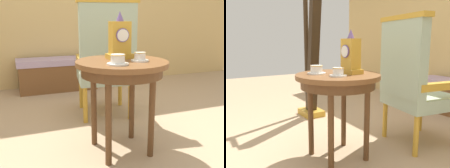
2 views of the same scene
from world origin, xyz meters
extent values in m
plane|color=tan|center=(0.00, 0.00, 0.00)|extent=(10.00, 10.00, 0.00)
cylinder|color=brown|center=(-0.06, 0.04, 0.66)|extent=(0.65, 0.65, 0.03)
cylinder|color=#56351C|center=(-0.06, 0.04, 0.61)|extent=(0.57, 0.57, 0.07)
cylinder|color=#56351C|center=(0.10, 0.21, 0.32)|extent=(0.04, 0.04, 0.65)
cylinder|color=#56351C|center=(-0.22, 0.21, 0.32)|extent=(0.04, 0.04, 0.65)
cylinder|color=#56351C|center=(-0.22, -0.12, 0.32)|extent=(0.04, 0.04, 0.65)
cylinder|color=#56351C|center=(0.10, -0.12, 0.32)|extent=(0.04, 0.04, 0.65)
cylinder|color=white|center=(-0.15, -0.09, 0.69)|extent=(0.14, 0.14, 0.01)
cylinder|color=white|center=(-0.15, -0.09, 0.72)|extent=(0.09, 0.09, 0.06)
torus|color=gold|center=(-0.15, -0.09, 0.74)|extent=(0.10, 0.10, 0.00)
cylinder|color=white|center=(0.05, -0.02, 0.69)|extent=(0.12, 0.12, 0.01)
cylinder|color=white|center=(0.05, -0.02, 0.72)|extent=(0.08, 0.08, 0.05)
torus|color=gold|center=(0.05, -0.02, 0.74)|extent=(0.08, 0.08, 0.00)
cube|color=gold|center=(-0.04, 0.14, 0.70)|extent=(0.19, 0.11, 0.04)
cube|color=gold|center=(-0.04, 0.14, 0.83)|extent=(0.14, 0.09, 0.23)
cylinder|color=#664C8C|center=(-0.04, 0.09, 0.85)|extent=(0.10, 0.01, 0.10)
cylinder|color=white|center=(-0.04, 0.09, 0.85)|extent=(0.08, 0.00, 0.08)
cone|color=#664C8C|center=(-0.04, 0.14, 0.98)|extent=(0.06, 0.06, 0.07)
cube|color=#9EB299|center=(0.09, 0.84, 0.41)|extent=(0.60, 0.60, 0.11)
cube|color=#9EB299|center=(0.05, 0.62, 0.78)|extent=(0.53, 0.18, 0.64)
cube|color=gold|center=(0.05, 0.62, 1.12)|extent=(0.57, 0.19, 0.04)
cube|color=gold|center=(0.31, 0.80, 0.57)|extent=(0.15, 0.47, 0.06)
cube|color=gold|center=(-0.14, 0.87, 0.57)|extent=(0.15, 0.47, 0.06)
cylinder|color=gold|center=(0.34, 1.02, 0.18)|extent=(0.04, 0.04, 0.35)
cylinder|color=gold|center=(-0.09, 1.09, 0.18)|extent=(0.04, 0.04, 0.35)
cylinder|color=gold|center=(0.27, 0.58, 0.18)|extent=(0.04, 0.04, 0.35)
cylinder|color=gold|center=(-0.17, 0.66, 0.18)|extent=(0.04, 0.04, 0.35)
cube|color=#B299B7|center=(-0.20, 1.95, 0.40)|extent=(1.07, 0.40, 0.08)
cube|color=brown|center=(-0.20, 1.95, 0.18)|extent=(1.03, 0.38, 0.36)
camera|label=1|loc=(-0.78, -1.61, 0.97)|focal=41.86mm
camera|label=2|loc=(1.43, -0.90, 0.92)|focal=37.32mm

